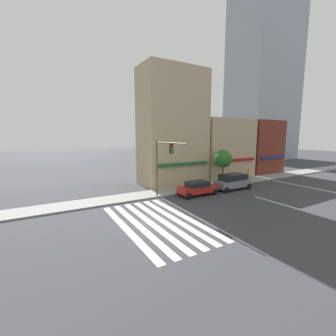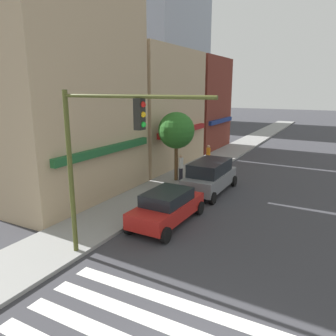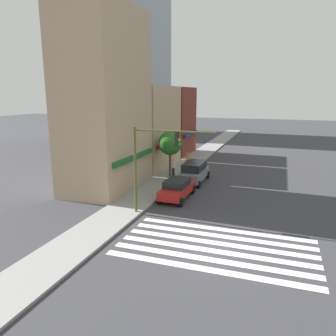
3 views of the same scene
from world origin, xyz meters
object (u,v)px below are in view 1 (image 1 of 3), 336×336
(traffic_signal, at_px, (163,159))
(street_tree, at_px, (223,159))
(pedestrian_orange_vest, at_px, (248,174))
(suv_grey, at_px, (232,181))
(sedan_red, at_px, (197,188))
(pedestrian_white_shirt, at_px, (224,177))

(traffic_signal, xyz_separation_m, street_tree, (10.68, 2.44, -0.78))
(pedestrian_orange_vest, bearing_deg, street_tree, 88.41)
(suv_grey, relative_size, street_tree, 1.03)
(sedan_red, distance_m, pedestrian_white_shirt, 6.96)
(pedestrian_orange_vest, relative_size, pedestrian_white_shirt, 1.00)
(sedan_red, xyz_separation_m, pedestrian_orange_vest, (10.89, 2.23, 0.23))
(pedestrian_orange_vest, bearing_deg, suv_grey, 118.03)
(pedestrian_white_shirt, relative_size, street_tree, 0.39)
(traffic_signal, xyz_separation_m, suv_grey, (9.67, -0.36, -3.24))
(pedestrian_white_shirt, bearing_deg, street_tree, -122.57)
(street_tree, bearing_deg, traffic_signal, -167.14)
(sedan_red, relative_size, suv_grey, 0.94)
(sedan_red, relative_size, pedestrian_white_shirt, 2.51)
(sedan_red, height_order, street_tree, street_tree)
(pedestrian_white_shirt, height_order, street_tree, street_tree)
(street_tree, bearing_deg, pedestrian_white_shirt, -82.33)
(suv_grey, distance_m, pedestrian_white_shirt, 2.68)
(suv_grey, xyz_separation_m, street_tree, (1.01, 2.80, 2.46))
(street_tree, bearing_deg, suv_grey, -109.84)
(suv_grey, relative_size, pedestrian_white_shirt, 2.66)
(suv_grey, bearing_deg, pedestrian_orange_vest, 21.81)
(pedestrian_white_shirt, bearing_deg, traffic_signal, -29.14)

